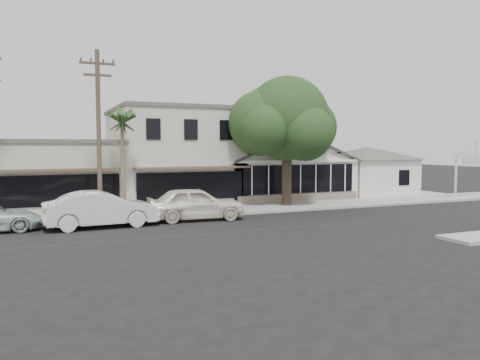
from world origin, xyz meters
name	(u,v)px	position (x,y,z in m)	size (l,w,h in m)	color
ground	(299,227)	(0.00, 0.00, 0.00)	(140.00, 140.00, 0.00)	black
sidewalk_north	(116,216)	(-8.00, 6.75, 0.07)	(90.00, 3.50, 0.15)	#9E9991
corner_shop	(274,165)	(5.00, 12.47, 2.62)	(10.40, 8.60, 5.10)	white
side_cottage	(367,177)	(13.20, 11.50, 1.50)	(6.00, 6.00, 3.00)	white
arch_sign	(476,158)	(18.40, 5.30, 3.16)	(4.12, 0.12, 3.95)	white
row_building_near	(171,157)	(-3.00, 13.50, 3.25)	(8.00, 10.00, 6.50)	beige
row_building_midnear	(38,176)	(-12.00, 13.50, 2.10)	(10.00, 10.00, 4.20)	beige
utility_pole	(99,132)	(-9.00, 5.20, 4.79)	(1.80, 0.24, 9.00)	brown
car_0	(195,204)	(-4.11, 4.12, 0.91)	(2.15, 5.33, 1.82)	silver
car_1	(101,209)	(-9.11, 3.76, 0.90)	(1.92, 5.49, 1.81)	silver
shade_tree	(284,121)	(3.14, 7.41, 5.70)	(7.80, 7.05, 8.65)	#3F3226
palm_east	(122,120)	(-7.56, 6.74, 5.49)	(2.80, 2.80, 6.45)	#726651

